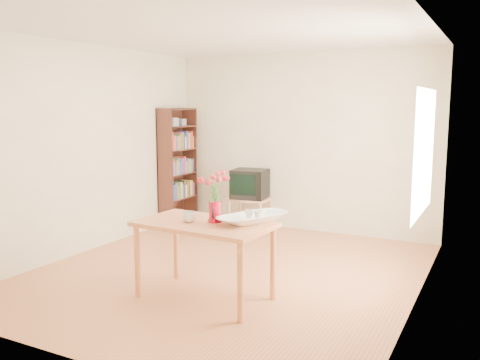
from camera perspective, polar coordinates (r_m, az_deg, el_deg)
The scene contains 11 objects.
room at distance 5.48m, azimuth -1.15°, elevation 2.70°, with size 4.50×4.50×4.50m.
table at distance 4.84m, azimuth -4.03°, elevation -5.82°, with size 1.31×0.80×0.75m.
tv_stand at distance 7.67m, azimuth 1.11°, elevation -2.56°, with size 0.60×0.45×0.46m.
bookshelf at distance 7.99m, azimuth -6.98°, elevation 1.10°, with size 0.28×0.70×1.80m.
pitcher at distance 4.81m, azimuth -2.81°, elevation -3.66°, with size 0.13×0.21×0.20m.
flowers at distance 4.76m, azimuth -2.85°, elevation -0.62°, with size 0.23×0.23×0.32m, color #CE3040, non-canonical shape.
mug at distance 4.84m, azimuth -5.77°, elevation -4.13°, with size 0.13×0.13×0.10m, color white.
bowl at distance 4.76m, azimuth 1.45°, elevation -2.07°, with size 0.49×0.49×0.46m, color white.
teacup_a at distance 4.79m, azimuth 1.02°, elevation -2.58°, with size 0.07×0.07×0.06m, color white.
teacup_b at distance 4.77m, azimuth 2.04°, elevation -2.63°, with size 0.07×0.07×0.06m, color white.
television at distance 7.64m, azimuth 1.16°, elevation -0.38°, with size 0.55×0.52×0.43m.
Camera 1 is at (2.64, -4.78, 1.84)m, focal length 38.00 mm.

